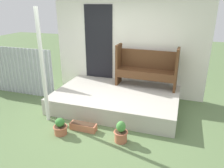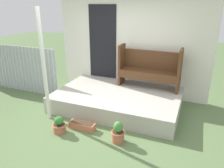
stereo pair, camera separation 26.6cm
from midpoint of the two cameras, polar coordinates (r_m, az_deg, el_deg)
ground_plane at (r=4.75m, az=-5.87°, el=-10.50°), size 24.00×24.00×0.00m
porch_slab at (r=5.40m, az=-0.34°, el=-4.08°), size 2.95×1.91×0.39m
house_wall at (r=5.96m, az=2.36°, el=9.56°), size 4.15×0.08×2.60m
fence_corrugated at (r=6.88m, az=-26.66°, el=3.31°), size 2.93×0.05×1.32m
support_post at (r=4.71m, az=-19.23°, el=3.94°), size 0.08×0.08×2.38m
bench at (r=5.59m, az=7.68°, el=4.55°), size 1.54×0.44×1.06m
flower_pot_left at (r=4.50m, az=-15.03°, el=-10.87°), size 0.28×0.28×0.35m
flower_pot_middle at (r=4.13m, az=0.44°, el=-12.66°), size 0.27×0.27×0.42m
planter_box_rect at (r=4.57m, az=-9.18°, el=-10.95°), size 0.55×0.17×0.15m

